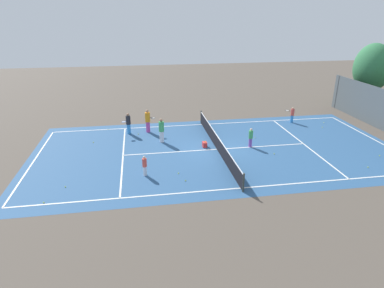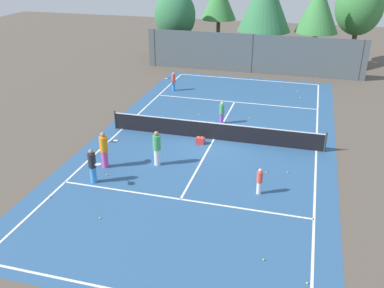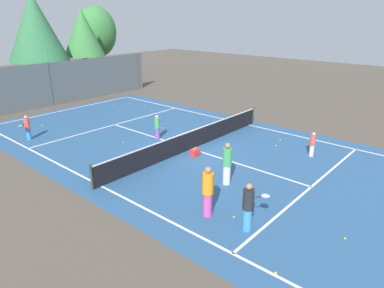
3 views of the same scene
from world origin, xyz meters
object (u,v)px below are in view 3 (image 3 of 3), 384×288
at_px(player_1, 248,206).
at_px(tennis_ball_7, 345,238).
at_px(tennis_ball_6, 234,217).
at_px(tennis_ball_8, 280,140).
at_px(tennis_ball_0, 276,146).
at_px(player_3, 227,163).
at_px(tennis_ball_13, 130,104).
at_px(tennis_ball_9, 114,106).
at_px(tennis_ball_2, 145,106).
at_px(player_0, 27,127).
at_px(tennis_ball_5, 163,128).
at_px(tennis_ball_12, 123,142).
at_px(player_4, 157,127).
at_px(tennis_ball_11, 276,273).
at_px(player_5, 208,191).
at_px(tennis_ball_3, 42,125).
at_px(ball_crate, 195,152).
at_px(tennis_ball_10, 18,127).
at_px(player_2, 312,144).

height_order(player_1, tennis_ball_7, player_1).
distance_m(player_1, tennis_ball_6, 1.12).
bearing_deg(tennis_ball_8, tennis_ball_0, -164.16).
xyz_separation_m(player_3, tennis_ball_13, (6.05, 13.51, -0.88)).
height_order(tennis_ball_0, tennis_ball_8, same).
distance_m(tennis_ball_8, tennis_ball_9, 13.22).
relative_size(tennis_ball_0, tennis_ball_2, 1.00).
bearing_deg(player_1, player_0, 92.51).
distance_m(tennis_ball_5, tennis_ball_12, 3.19).
height_order(player_4, tennis_ball_12, player_4).
height_order(player_3, tennis_ball_2, player_3).
height_order(player_1, tennis_ball_11, player_1).
xyz_separation_m(player_5, tennis_ball_3, (1.27, 14.18, -0.91)).
distance_m(player_1, tennis_ball_0, 8.06).
bearing_deg(tennis_ball_5, tennis_ball_0, -74.97).
bearing_deg(tennis_ball_13, player_3, -114.11).
xyz_separation_m(player_5, ball_crate, (3.77, 3.79, -0.76)).
distance_m(tennis_ball_2, tennis_ball_6, 16.06).
xyz_separation_m(player_5, tennis_ball_5, (5.81, 8.13, -0.91)).
xyz_separation_m(tennis_ball_2, tennis_ball_12, (-6.06, -5.08, 0.00)).
bearing_deg(player_5, tennis_ball_9, 64.07).
distance_m(tennis_ball_2, tennis_ball_8, 11.26).
height_order(tennis_ball_6, tennis_ball_8, same).
distance_m(tennis_ball_3, tennis_ball_10, 1.40).
height_order(player_5, tennis_ball_8, player_5).
relative_size(tennis_ball_6, tennis_ball_9, 1.00).
bearing_deg(tennis_ball_10, player_3, -81.00).
xyz_separation_m(tennis_ball_9, tennis_ball_12, (-4.61, -6.97, 0.00)).
height_order(player_2, tennis_ball_13, player_2).
bearing_deg(tennis_ball_6, tennis_ball_12, 75.92).
distance_m(tennis_ball_11, tennis_ball_13, 19.98).
xyz_separation_m(player_3, tennis_ball_0, (5.25, 0.56, -0.88)).
relative_size(player_0, player_4, 1.00).
height_order(player_2, tennis_ball_5, player_2).
distance_m(tennis_ball_6, tennis_ball_7, 3.49).
relative_size(player_2, player_5, 0.67).
bearing_deg(ball_crate, tennis_ball_3, 103.56).
distance_m(tennis_ball_0, tennis_ball_6, 7.51).
relative_size(player_2, ball_crate, 2.77).
bearing_deg(tennis_ball_11, player_2, 17.48).
bearing_deg(player_1, player_4, 64.02).
height_order(tennis_ball_0, tennis_ball_3, same).
xyz_separation_m(player_5, tennis_ball_13, (8.39, 14.40, -0.91)).
distance_m(player_3, tennis_ball_12, 7.08).
bearing_deg(player_3, tennis_ball_11, -130.02).
bearing_deg(tennis_ball_3, tennis_ball_2, -9.13).
distance_m(tennis_ball_5, tennis_ball_9, 6.90).
xyz_separation_m(ball_crate, tennis_ball_12, (-1.15, 4.12, -0.15)).
relative_size(tennis_ball_3, tennis_ball_9, 1.00).
xyz_separation_m(player_0, tennis_ball_0, (8.05, -10.81, -0.68)).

